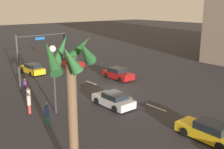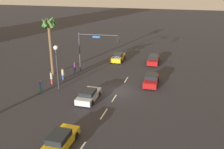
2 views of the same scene
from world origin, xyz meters
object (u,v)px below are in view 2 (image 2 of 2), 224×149
(pedestrian_1, at_px, (63,74))
(palm_tree_0, at_px, (50,33))
(pedestrian_0, at_px, (51,77))
(pedestrian_2, at_px, (75,68))
(car_1, at_px, (151,80))
(car_2, at_px, (88,95))
(car_0, at_px, (118,57))
(car_4, at_px, (60,140))
(car_5, at_px, (153,59))
(traffic_signal, at_px, (93,45))
(pedestrian_3, at_px, (41,86))
(streetlamp, at_px, (57,59))

(pedestrian_1, xyz_separation_m, palm_tree_0, (1.59, 2.49, 5.38))
(pedestrian_0, distance_m, pedestrian_2, 4.63)
(car_1, xyz_separation_m, car_2, (-6.86, 6.37, -0.04))
(car_2, xyz_separation_m, palm_tree_0, (6.70, 8.38, 5.67))
(car_0, xyz_separation_m, pedestrian_1, (-11.19, 5.10, 0.26))
(car_2, height_order, palm_tree_0, palm_tree_0)
(car_4, distance_m, palm_tree_0, 19.11)
(pedestrian_2, bearing_deg, car_5, -49.63)
(car_4, xyz_separation_m, pedestrian_0, (12.17, 7.61, 0.34))
(car_5, bearing_deg, car_0, 93.01)
(car_4, relative_size, traffic_signal, 0.69)
(car_2, relative_size, pedestrian_3, 2.35)
(car_2, bearing_deg, car_1, -42.89)
(car_4, relative_size, streetlamp, 0.74)
(car_4, relative_size, pedestrian_3, 2.43)
(car_5, distance_m, pedestrian_2, 13.89)
(car_2, height_order, car_4, car_4)
(car_0, distance_m, palm_tree_0, 13.47)
(car_5, height_order, pedestrian_1, pedestrian_1)
(pedestrian_1, distance_m, pedestrian_3, 4.90)
(car_1, height_order, traffic_signal, traffic_signal)
(car_4, bearing_deg, car_2, 6.38)
(car_2, distance_m, pedestrian_3, 6.42)
(car_0, bearing_deg, pedestrian_0, 156.00)
(car_4, distance_m, pedestrian_3, 11.81)
(pedestrian_1, bearing_deg, car_2, -130.91)
(pedestrian_2, bearing_deg, palm_tree_0, 106.10)
(pedestrian_2, bearing_deg, pedestrian_0, 162.00)
(car_1, xyz_separation_m, pedestrian_0, (-3.65, 12.98, 0.32))
(car_0, xyz_separation_m, traffic_signal, (-6.73, 2.08, 3.54))
(car_5, xyz_separation_m, pedestrian_1, (-11.51, 11.29, 0.26))
(car_5, height_order, pedestrian_0, pedestrian_0)
(car_4, height_order, pedestrian_0, pedestrian_0)
(car_4, bearing_deg, car_0, 4.05)
(car_2, xyz_separation_m, pedestrian_3, (0.23, 6.41, 0.33))
(car_2, distance_m, pedestrian_2, 9.22)
(traffic_signal, bearing_deg, pedestrian_0, 149.46)
(car_5, distance_m, pedestrian_3, 20.20)
(streetlamp, height_order, palm_tree_0, palm_tree_0)
(pedestrian_2, distance_m, pedestrian_3, 7.49)
(palm_tree_0, bearing_deg, pedestrian_2, -73.90)
(car_4, xyz_separation_m, car_5, (25.57, -4.40, 0.01))
(car_2, xyz_separation_m, pedestrian_1, (5.10, 5.89, 0.29))
(car_0, xyz_separation_m, car_5, (0.33, -6.19, -0.00))
(car_1, distance_m, streetlamp, 12.76)
(car_5, height_order, streetlamp, streetlamp)
(car_1, relative_size, car_2, 1.00)
(car_1, height_order, car_2, car_1)
(streetlamp, xyz_separation_m, pedestrian_0, (1.36, 1.77, -3.14))
(streetlamp, bearing_deg, palm_tree_0, 36.14)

